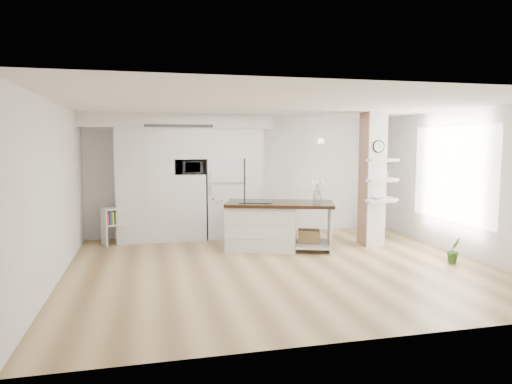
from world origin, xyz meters
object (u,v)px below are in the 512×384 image
refrigerator (224,198)px  floor_plant_a (454,250)px  bookshelf (120,228)px  kitchen_island (268,224)px

refrigerator → floor_plant_a: size_ratio=3.84×
refrigerator → bookshelf: bearing=-175.5°
refrigerator → bookshelf: 2.28m
refrigerator → floor_plant_a: bearing=-41.8°
kitchen_island → bookshelf: bearing=176.9°
bookshelf → floor_plant_a: (5.73, -2.98, -0.10)m
refrigerator → floor_plant_a: refrigerator is taller
kitchen_island → floor_plant_a: size_ratio=5.01×
refrigerator → bookshelf: size_ratio=2.29×
refrigerator → floor_plant_a: 4.77m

